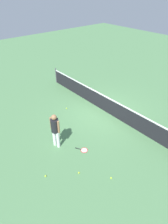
{
  "coord_description": "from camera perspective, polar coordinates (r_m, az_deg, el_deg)",
  "views": [
    {
      "loc": [
        6.06,
        -6.75,
        6.14
      ],
      "look_at": [
        0.26,
        -1.82,
        0.9
      ],
      "focal_mm": 30.55,
      "sensor_mm": 36.0,
      "label": 1
    }
  ],
  "objects": [
    {
      "name": "tennis_racket_near_player",
      "position": [
        8.54,
        -0.11,
        -11.32
      ],
      "size": [
        0.59,
        0.44,
        0.03
      ],
      "color": "red",
      "rests_on": "ground_plane"
    },
    {
      "name": "tennis_ball_by_net",
      "position": [
        7.77,
        -11.45,
        -18.27
      ],
      "size": [
        0.07,
        0.07,
        0.07
      ],
      "primitive_type": "sphere",
      "color": "#C6E033",
      "rests_on": "ground_plane"
    },
    {
      "name": "ground_plane",
      "position": [
        10.96,
        6.41,
        0.19
      ],
      "size": [
        40.0,
        40.0,
        0.0
      ],
      "primitive_type": "plane",
      "color": "#4C7A4C"
    },
    {
      "name": "tennis_ball_baseline",
      "position": [
        7.65,
        8.11,
        -18.96
      ],
      "size": [
        0.07,
        0.07,
        0.07
      ],
      "primitive_type": "sphere",
      "color": "#C6E033",
      "rests_on": "ground_plane"
    },
    {
      "name": "tennis_ball_midcourt",
      "position": [
        7.73,
        -1.55,
        -17.71
      ],
      "size": [
        0.07,
        0.07,
        0.07
      ],
      "primitive_type": "sphere",
      "color": "#C6E033",
      "rests_on": "ground_plane"
    },
    {
      "name": "tennis_ball_near_player",
      "position": [
        11.14,
        -5.26,
        1.09
      ],
      "size": [
        0.07,
        0.07,
        0.07
      ],
      "primitive_type": "sphere",
      "color": "#C6E033",
      "rests_on": "ground_plane"
    },
    {
      "name": "player_near_side",
      "position": [
        8.17,
        -8.64,
        -4.83
      ],
      "size": [
        0.53,
        0.41,
        1.7
      ],
      "color": "white",
      "rests_on": "ground_plane"
    },
    {
      "name": "court_net",
      "position": [
        10.68,
        6.58,
        2.41
      ],
      "size": [
        10.09,
        0.09,
        1.07
      ],
      "color": "#4C4C51",
      "rests_on": "ground_plane"
    }
  ]
}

